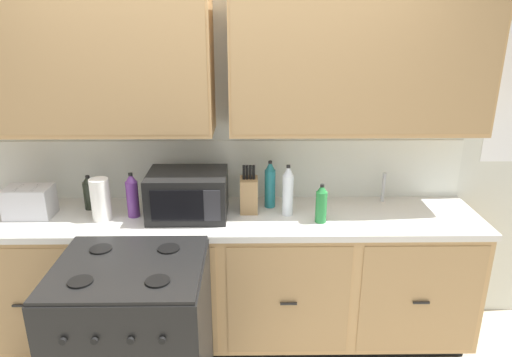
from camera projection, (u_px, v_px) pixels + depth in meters
The scene contains 13 objects.
wall_unit at pixel (223, 97), 2.89m from camera, with size 4.38×0.40×2.39m.
counter_run at pixel (225, 278), 3.09m from camera, with size 3.21×0.64×0.93m.
stove_range at pixel (136, 343), 2.50m from camera, with size 0.76×0.68×0.95m.
microwave at pixel (188, 194), 2.89m from camera, with size 0.48×0.37×0.28m.
toaster at pixel (29, 202), 2.89m from camera, with size 0.28×0.18×0.19m.
knife_block at pixel (249, 194), 2.96m from camera, with size 0.11×0.14×0.31m.
sink_faucet at pixel (383, 187), 3.12m from camera, with size 0.02×0.02×0.20m, color #B2B5BA.
paper_towel_roll at pixel (101, 199), 2.84m from camera, with size 0.12×0.12×0.26m, color white.
bottle_green at pixel (321, 204), 2.80m from camera, with size 0.07×0.07×0.24m.
bottle_teal at pixel (270, 185), 3.02m from camera, with size 0.07×0.07×0.31m.
bottle_clear at pixel (288, 191), 2.89m from camera, with size 0.07×0.07×0.33m.
bottle_violet at pixel (132, 195), 2.88m from camera, with size 0.07×0.07×0.28m.
bottle_dark at pixel (89, 193), 3.00m from camera, with size 0.08×0.08×0.23m.
Camera 1 is at (0.17, -2.40, 2.13)m, focal length 32.93 mm.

